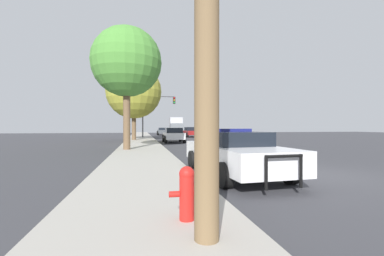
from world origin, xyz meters
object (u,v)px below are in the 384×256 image
at_px(car_background_midblock, 173,135).
at_px(tree_sidewalk_mid, 134,91).
at_px(box_truck, 176,125).
at_px(traffic_light, 156,107).
at_px(tree_sidewalk_near, 127,62).
at_px(car_background_oncoming, 191,132).
at_px(fire_hydrant, 187,191).
at_px(car_background_distant, 163,131).
at_px(police_car, 234,152).

xyz_separation_m(car_background_midblock, tree_sidewalk_mid, (-3.69, 3.28, 4.40)).
relative_size(box_truck, tree_sidewalk_mid, 1.02).
distance_m(car_background_midblock, tree_sidewalk_mid, 6.61).
relative_size(traffic_light, tree_sidewalk_near, 0.73).
distance_m(box_truck, tree_sidewalk_mid, 23.12).
bearing_deg(box_truck, car_background_oncoming, 95.40).
distance_m(fire_hydrant, car_background_distant, 41.10).
xyz_separation_m(car_background_distant, tree_sidewalk_near, (-4.61, -28.92, 4.63)).
relative_size(police_car, traffic_light, 0.96).
relative_size(car_background_midblock, box_truck, 0.52).
xyz_separation_m(fire_hydrant, tree_sidewalk_near, (-1.46, 12.06, 4.78)).
xyz_separation_m(police_car, box_truck, (3.84, 41.21, 0.96)).
bearing_deg(police_car, box_truck, -98.47).
bearing_deg(car_background_midblock, tree_sidewalk_near, -114.28).
xyz_separation_m(car_background_oncoming, box_truck, (-0.44, 13.08, 0.94)).
bearing_deg(fire_hydrant, car_background_distant, 85.59).
distance_m(police_car, traffic_light, 25.39).
xyz_separation_m(fire_hydrant, car_background_oncoming, (6.46, 31.98, 0.19)).
bearing_deg(tree_sidewalk_near, police_car, -66.13).
bearing_deg(police_car, fire_hydrant, 57.29).
bearing_deg(police_car, car_background_distant, -94.65).
height_order(car_background_distant, box_truck, box_truck).
distance_m(traffic_light, car_background_midblock, 9.52).
distance_m(traffic_light, tree_sidewalk_near, 17.24).
height_order(car_background_distant, car_background_midblock, car_background_midblock).
relative_size(fire_hydrant, car_background_distant, 0.19).
bearing_deg(car_background_distant, tree_sidewalk_mid, -103.38).
bearing_deg(tree_sidewalk_mid, fire_hydrant, -86.81).
bearing_deg(tree_sidewalk_near, car_background_oncoming, 68.32).
height_order(traffic_light, car_background_oncoming, traffic_light).
xyz_separation_m(police_car, tree_sidewalk_mid, (-3.48, 19.56, 4.41)).
height_order(traffic_light, tree_sidewalk_mid, tree_sidewalk_mid).
bearing_deg(box_truck, fire_hydrant, 85.86).
xyz_separation_m(tree_sidewalk_mid, tree_sidewalk_near, (-0.15, -11.34, 0.20)).
distance_m(fire_hydrant, car_background_oncoming, 32.62).
xyz_separation_m(car_background_distant, tree_sidewalk_mid, (-4.46, -17.58, 4.44)).
xyz_separation_m(car_background_midblock, car_background_oncoming, (4.08, 11.86, 0.00)).
height_order(traffic_light, car_background_midblock, traffic_light).
xyz_separation_m(fire_hydrant, traffic_light, (1.29, 29.02, 3.37)).
relative_size(box_truck, tree_sidewalk_near, 1.09).
bearing_deg(car_background_midblock, car_background_oncoming, 72.22).
bearing_deg(tree_sidewalk_mid, car_background_oncoming, 47.85).
bearing_deg(traffic_light, fire_hydrant, -92.54).
xyz_separation_m(traffic_light, car_background_oncoming, (5.17, 2.96, -3.18)).
height_order(fire_hydrant, tree_sidewalk_mid, tree_sidewalk_mid).
height_order(traffic_light, car_background_distant, traffic_light).
bearing_deg(box_truck, traffic_light, 77.03).
bearing_deg(tree_sidewalk_mid, car_background_distant, 75.76).
bearing_deg(car_background_midblock, tree_sidewalk_mid, 139.50).
distance_m(car_background_distant, tree_sidewalk_near, 29.65).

